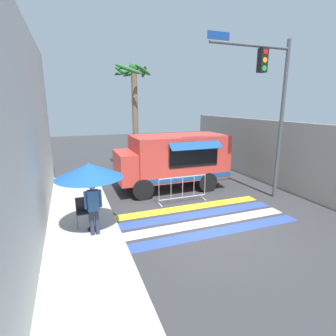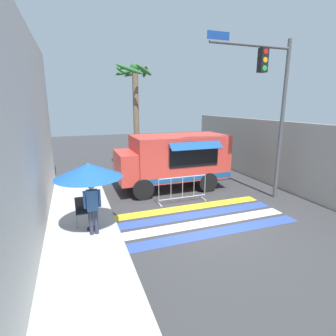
{
  "view_description": "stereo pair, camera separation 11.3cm",
  "coord_description": "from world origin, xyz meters",
  "px_view_note": "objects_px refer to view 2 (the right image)",
  "views": [
    {
      "loc": [
        -4.41,
        -7.5,
        4.14
      ],
      "look_at": [
        -0.52,
        2.75,
        1.47
      ],
      "focal_mm": 28.0,
      "sensor_mm": 36.0,
      "label": 1
    },
    {
      "loc": [
        -4.3,
        -7.54,
        4.14
      ],
      "look_at": [
        -0.52,
        2.75,
        1.47
      ],
      "focal_mm": 28.0,
      "sensor_mm": 36.0,
      "label": 2
    }
  ],
  "objects_px": {
    "food_truck": "(171,158)",
    "folding_chair": "(82,208)",
    "vendor_person": "(92,205)",
    "barricade_front": "(183,189)",
    "palm_tree": "(135,97)",
    "traffic_signal_pole": "(272,95)",
    "patio_umbrella": "(88,171)"
  },
  "relations": [
    {
      "from": "vendor_person",
      "to": "barricade_front",
      "type": "height_order",
      "value": "vendor_person"
    },
    {
      "from": "food_truck",
      "to": "palm_tree",
      "type": "xyz_separation_m",
      "value": [
        -0.65,
        4.66,
        3.03
      ]
    },
    {
      "from": "barricade_front",
      "to": "palm_tree",
      "type": "distance_m",
      "value": 7.73
    },
    {
      "from": "traffic_signal_pole",
      "to": "palm_tree",
      "type": "height_order",
      "value": "traffic_signal_pole"
    },
    {
      "from": "food_truck",
      "to": "patio_umbrella",
      "type": "relative_size",
      "value": 2.4
    },
    {
      "from": "palm_tree",
      "to": "traffic_signal_pole",
      "type": "bearing_deg",
      "value": -62.07
    },
    {
      "from": "barricade_front",
      "to": "palm_tree",
      "type": "xyz_separation_m",
      "value": [
        -0.43,
        6.6,
        4.01
      ]
    },
    {
      "from": "food_truck",
      "to": "barricade_front",
      "type": "distance_m",
      "value": 2.18
    },
    {
      "from": "traffic_signal_pole",
      "to": "barricade_front",
      "type": "bearing_deg",
      "value": 165.85
    },
    {
      "from": "food_truck",
      "to": "vendor_person",
      "type": "bearing_deg",
      "value": -136.66
    },
    {
      "from": "patio_umbrella",
      "to": "barricade_front",
      "type": "height_order",
      "value": "patio_umbrella"
    },
    {
      "from": "vendor_person",
      "to": "palm_tree",
      "type": "relative_size",
      "value": 0.26
    },
    {
      "from": "vendor_person",
      "to": "palm_tree",
      "type": "height_order",
      "value": "palm_tree"
    },
    {
      "from": "barricade_front",
      "to": "palm_tree",
      "type": "bearing_deg",
      "value": 93.76
    },
    {
      "from": "food_truck",
      "to": "barricade_front",
      "type": "relative_size",
      "value": 2.46
    },
    {
      "from": "traffic_signal_pole",
      "to": "patio_umbrella",
      "type": "distance_m",
      "value": 7.85
    },
    {
      "from": "food_truck",
      "to": "palm_tree",
      "type": "bearing_deg",
      "value": 97.91
    },
    {
      "from": "food_truck",
      "to": "palm_tree",
      "type": "height_order",
      "value": "palm_tree"
    },
    {
      "from": "folding_chair",
      "to": "palm_tree",
      "type": "bearing_deg",
      "value": 60.72
    },
    {
      "from": "patio_umbrella",
      "to": "vendor_person",
      "type": "distance_m",
      "value": 1.07
    },
    {
      "from": "vendor_person",
      "to": "barricade_front",
      "type": "distance_m",
      "value": 4.36
    },
    {
      "from": "patio_umbrella",
      "to": "folding_chair",
      "type": "distance_m",
      "value": 1.53
    },
    {
      "from": "barricade_front",
      "to": "palm_tree",
      "type": "relative_size",
      "value": 0.33
    },
    {
      "from": "patio_umbrella",
      "to": "food_truck",
      "type": "bearing_deg",
      "value": 40.64
    },
    {
      "from": "barricade_front",
      "to": "food_truck",
      "type": "bearing_deg",
      "value": 83.69
    },
    {
      "from": "traffic_signal_pole",
      "to": "patio_umbrella",
      "type": "height_order",
      "value": "traffic_signal_pole"
    },
    {
      "from": "vendor_person",
      "to": "traffic_signal_pole",
      "type": "bearing_deg",
      "value": 12.25
    },
    {
      "from": "food_truck",
      "to": "folding_chair",
      "type": "height_order",
      "value": "food_truck"
    },
    {
      "from": "food_truck",
      "to": "folding_chair",
      "type": "bearing_deg",
      "value": -145.49
    },
    {
      "from": "folding_chair",
      "to": "vendor_person",
      "type": "relative_size",
      "value": 0.56
    },
    {
      "from": "traffic_signal_pole",
      "to": "barricade_front",
      "type": "xyz_separation_m",
      "value": [
        -3.54,
        0.89,
        -3.94
      ]
    },
    {
      "from": "traffic_signal_pole",
      "to": "food_truck",
      "type": "bearing_deg",
      "value": 139.58
    }
  ]
}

